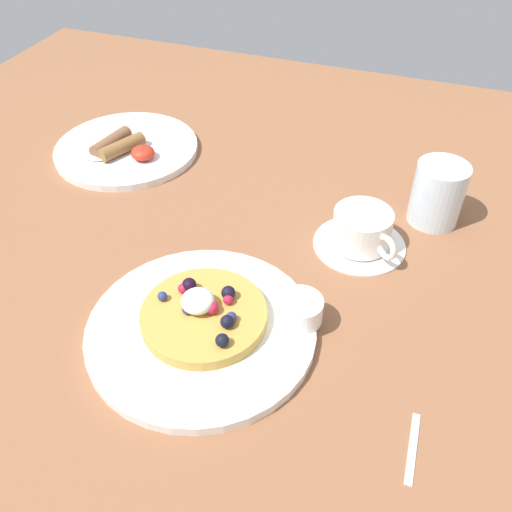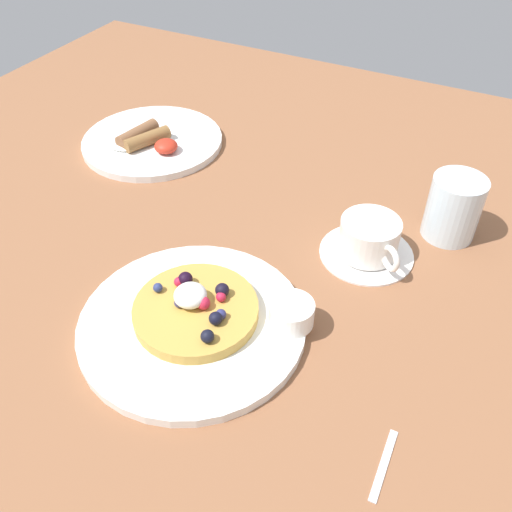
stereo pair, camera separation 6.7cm
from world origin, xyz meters
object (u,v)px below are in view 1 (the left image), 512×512
object	(u,v)px
breakfast_plate	(127,149)
coffee_saucer	(359,244)
syrup_ramekin	(300,309)
coffee_cup	(363,228)
teaspoon	(407,498)
pancake_plate	(202,330)
water_glass	(438,194)

from	to	relation	value
breakfast_plate	coffee_saucer	xyz separation A→B (cm)	(43.85, -11.07, -0.30)
syrup_ramekin	coffee_cup	xyz separation A→B (cm)	(3.86, 17.20, 0.43)
teaspoon	pancake_plate	bearing A→B (deg)	155.50
coffee_saucer	coffee_cup	distance (cm)	2.97
pancake_plate	syrup_ramekin	bearing A→B (deg)	26.05
syrup_ramekin	breakfast_plate	distance (cm)	49.18
breakfast_plate	teaspoon	world-z (taller)	breakfast_plate
breakfast_plate	coffee_cup	xyz separation A→B (cm)	(43.96, -11.17, 2.67)
breakfast_plate	water_glass	bearing A→B (deg)	-1.41
coffee_cup	teaspoon	xyz separation A→B (cm)	(11.70, -34.29, -3.04)
pancake_plate	coffee_cup	world-z (taller)	coffee_cup
pancake_plate	teaspoon	bearing A→B (deg)	-24.50
coffee_cup	teaspoon	bearing A→B (deg)	-71.15
syrup_ramekin	teaspoon	world-z (taller)	syrup_ramekin
coffee_cup	pancake_plate	bearing A→B (deg)	-122.84
coffee_saucer	coffee_cup	bearing A→B (deg)	-39.90
coffee_cup	breakfast_plate	bearing A→B (deg)	165.75
pancake_plate	water_glass	distance (cm)	39.95
breakfast_plate	coffee_cup	bearing A→B (deg)	-14.25
breakfast_plate	water_glass	distance (cm)	52.94
syrup_ramekin	coffee_saucer	size ratio (longest dim) A/B	0.42
breakfast_plate	coffee_saucer	size ratio (longest dim) A/B	1.90
water_glass	coffee_saucer	bearing A→B (deg)	-132.37
pancake_plate	breakfast_plate	world-z (taller)	same
syrup_ramekin	breakfast_plate	size ratio (longest dim) A/B	0.22
breakfast_plate	water_glass	size ratio (longest dim) A/B	2.67
pancake_plate	coffee_saucer	xyz separation A→B (cm)	(14.33, 22.47, -0.34)
coffee_cup	teaspoon	size ratio (longest dim) A/B	0.73
breakfast_plate	coffee_saucer	bearing A→B (deg)	-14.17
pancake_plate	coffee_saucer	world-z (taller)	pancake_plate
pancake_plate	coffee_saucer	size ratio (longest dim) A/B	2.11
pancake_plate	water_glass	bearing A→B (deg)	54.21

